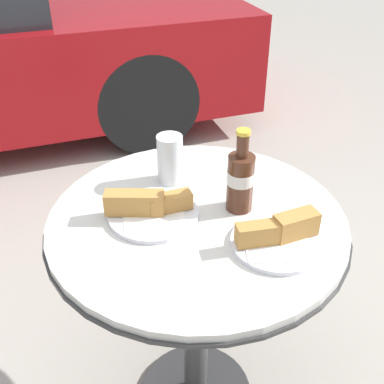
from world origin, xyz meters
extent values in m
cylinder|color=#333333|center=(0.00, 0.00, 0.37)|extent=(0.07, 0.07, 0.70)
cylinder|color=#333333|center=(0.00, 0.00, 0.72)|extent=(0.76, 0.76, 0.01)
cylinder|color=beige|center=(0.00, 0.00, 0.73)|extent=(0.75, 0.75, 0.02)
cylinder|color=#4C2819|center=(0.11, 0.00, 0.82)|extent=(0.07, 0.07, 0.15)
cylinder|color=silver|center=(0.11, 0.00, 0.84)|extent=(0.07, 0.07, 0.03)
cylinder|color=#4C2819|center=(0.11, 0.00, 0.93)|extent=(0.03, 0.03, 0.06)
cylinder|color=gold|center=(0.11, 0.00, 0.96)|extent=(0.03, 0.03, 0.01)
cylinder|color=silver|center=(-0.01, 0.18, 0.80)|extent=(0.07, 0.07, 0.11)
cylinder|color=silver|center=(-0.01, 0.18, 0.81)|extent=(0.07, 0.07, 0.14)
cylinder|color=white|center=(-0.10, 0.04, 0.75)|extent=(0.23, 0.23, 0.01)
cube|color=white|center=(-0.10, 0.04, 0.76)|extent=(0.17, 0.17, 0.00)
cube|color=#B77F3D|center=(-0.15, 0.05, 0.79)|extent=(0.15, 0.09, 0.06)
cube|color=#B77F3D|center=(-0.06, 0.03, 0.78)|extent=(0.11, 0.04, 0.04)
cylinder|color=white|center=(0.14, -0.16, 0.75)|extent=(0.21, 0.21, 0.01)
cube|color=white|center=(0.14, -0.16, 0.76)|extent=(0.19, 0.19, 0.00)
cube|color=#B77F3D|center=(0.09, -0.16, 0.78)|extent=(0.11, 0.05, 0.05)
cube|color=#B77F3D|center=(0.18, -0.16, 0.79)|extent=(0.11, 0.05, 0.06)
cylinder|color=black|center=(0.30, 3.28, 0.31)|extent=(0.62, 0.21, 0.62)
cylinder|color=black|center=(0.30, 1.75, 0.31)|extent=(0.62, 0.21, 0.62)
camera|label=1|loc=(-0.33, -0.91, 1.47)|focal=45.00mm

